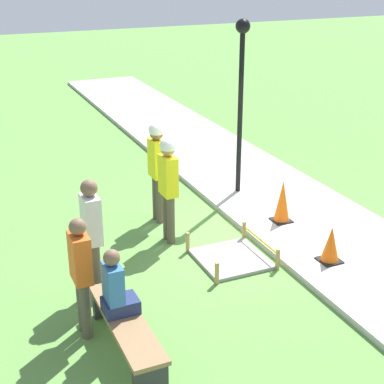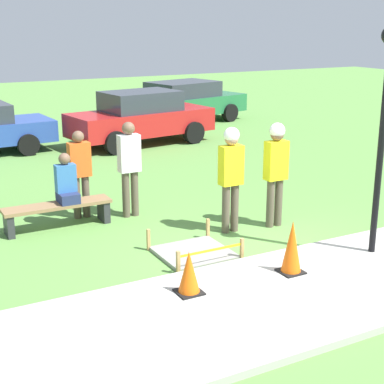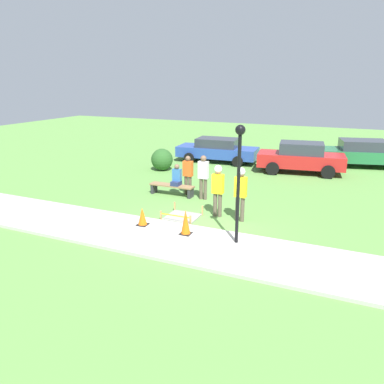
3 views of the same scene
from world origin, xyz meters
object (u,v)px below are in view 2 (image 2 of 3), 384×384
at_px(worker_supervisor, 276,165).
at_px(traffic_cone_near_patch, 189,273).
at_px(person_seated_on_bench, 66,183).
at_px(parked_car_red, 141,117).
at_px(worker_assistant, 231,170).
at_px(bystander_in_orange_shirt, 80,169).
at_px(parked_car_green, 183,101).
at_px(bystander_in_gray_shirt, 129,163).
at_px(park_bench, 58,211).
at_px(traffic_cone_far_patch, 292,247).

bearing_deg(worker_supervisor, traffic_cone_near_patch, -145.59).
bearing_deg(person_seated_on_bench, parked_car_red, 56.27).
distance_m(traffic_cone_near_patch, worker_assistant, 2.85).
distance_m(bystander_in_orange_shirt, parked_car_green, 10.99).
relative_size(bystander_in_gray_shirt, parked_car_red, 0.40).
xyz_separation_m(worker_supervisor, parked_car_red, (0.85, 7.98, -0.33)).
bearing_deg(worker_supervisor, parked_car_red, 83.92).
xyz_separation_m(worker_supervisor, bystander_in_orange_shirt, (-2.92, 2.13, -0.21)).
height_order(traffic_cone_near_patch, bystander_in_orange_shirt, bystander_in_orange_shirt).
relative_size(traffic_cone_near_patch, park_bench, 0.31).
bearing_deg(bystander_in_orange_shirt, traffic_cone_far_patch, -66.53).
xyz_separation_m(worker_supervisor, parked_car_green, (3.77, 10.86, -0.37)).
relative_size(traffic_cone_near_patch, parked_car_red, 0.13).
relative_size(worker_supervisor, bystander_in_orange_shirt, 1.14).
xyz_separation_m(traffic_cone_far_patch, worker_supervisor, (1.13, 1.98, 0.66)).
distance_m(worker_supervisor, parked_car_green, 11.50).
bearing_deg(bystander_in_gray_shirt, traffic_cone_near_patch, -100.42).
xyz_separation_m(park_bench, worker_assistant, (2.63, -1.62, 0.80)).
height_order(traffic_cone_far_patch, park_bench, traffic_cone_far_patch).
bearing_deg(bystander_in_gray_shirt, traffic_cone_far_patch, -75.87).
xyz_separation_m(traffic_cone_far_patch, person_seated_on_bench, (-2.15, 3.78, 0.32)).
relative_size(traffic_cone_near_patch, parked_car_green, 0.12).
bearing_deg(bystander_in_orange_shirt, person_seated_on_bench, -137.40).
distance_m(traffic_cone_near_patch, worker_supervisor, 3.41).
bearing_deg(worker_assistant, parked_car_red, 77.73).
distance_m(traffic_cone_far_patch, worker_supervisor, 2.38).
distance_m(person_seated_on_bench, bystander_in_orange_shirt, 0.51).
distance_m(park_bench, worker_supervisor, 3.98).
relative_size(traffic_cone_near_patch, bystander_in_gray_shirt, 0.33).
relative_size(traffic_cone_near_patch, person_seated_on_bench, 0.67).
distance_m(person_seated_on_bench, parked_car_green, 11.48).
bearing_deg(traffic_cone_far_patch, parked_car_green, 69.11).
xyz_separation_m(bystander_in_gray_shirt, parked_car_red, (2.92, 6.23, -0.22)).
xyz_separation_m(traffic_cone_near_patch, worker_assistant, (1.88, 2.00, 0.74)).
bearing_deg(worker_assistant, bystander_in_orange_shirt, 135.74).
relative_size(park_bench, bystander_in_gray_shirt, 1.06).
bearing_deg(park_bench, worker_supervisor, -26.53).
bearing_deg(parked_car_red, bystander_in_orange_shirt, -130.42).
relative_size(traffic_cone_far_patch, bystander_in_gray_shirt, 0.43).
xyz_separation_m(worker_assistant, bystander_in_orange_shirt, (-2.06, 2.01, -0.19)).
height_order(bystander_in_gray_shirt, parked_car_red, bystander_in_gray_shirt).
bearing_deg(traffic_cone_far_patch, worker_supervisor, 60.28).
bearing_deg(worker_assistant, park_bench, 148.38).
xyz_separation_m(person_seated_on_bench, worker_supervisor, (3.28, -1.79, 0.34)).
xyz_separation_m(bystander_in_orange_shirt, parked_car_green, (6.68, 8.73, -0.16)).
xyz_separation_m(park_bench, bystander_in_orange_shirt, (0.57, 0.39, 0.61)).
bearing_deg(parked_car_green, person_seated_on_bench, -141.01).
distance_m(traffic_cone_near_patch, park_bench, 3.70).
distance_m(park_bench, parked_car_green, 11.66).
bearing_deg(worker_assistant, traffic_cone_far_patch, -97.37).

